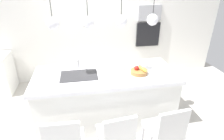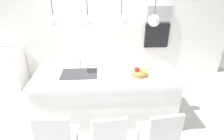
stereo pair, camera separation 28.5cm
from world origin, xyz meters
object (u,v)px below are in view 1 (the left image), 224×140
Objects in this scene: chair_middle at (117,136)px; microwave at (150,13)px; chair_far at (165,130)px; fruit_bowl at (139,71)px; oven at (148,34)px.

microwave is at bearing 63.33° from chair_middle.
microwave is 2.78m from chair_far.
microwave is 0.63× the size of chair_middle.
chair_far is at bearing -81.74° from fruit_bowl.
oven is 2.63m from chair_far.
chair_far is at bearing -103.97° from oven.
chair_far is (-0.62, -2.50, -1.05)m from microwave.
chair_far is at bearing -0.56° from chair_middle.
microwave is at bearing 66.17° from fruit_bowl.
oven is 0.65× the size of chair_middle.
microwave is at bearing 0.00° from oven.
oven is (0.00, 0.00, -0.50)m from microwave.
fruit_bowl is 0.94m from chair_far.
chair_far is (-0.62, -2.50, -0.55)m from oven.
fruit_bowl reaches higher than chair_far.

